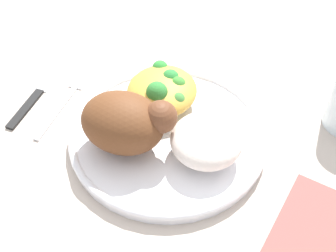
% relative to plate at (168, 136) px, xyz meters
% --- Properties ---
extents(ground_plane, '(2.00, 2.00, 0.00)m').
position_rel_plate_xyz_m(ground_plane, '(0.00, 0.00, -0.01)').
color(ground_plane, '#BEAFA0').
extents(plate, '(0.25, 0.25, 0.02)m').
position_rel_plate_xyz_m(plate, '(0.00, 0.00, 0.00)').
color(plate, white).
rests_on(plate, ground_plane).
extents(roasted_chicken, '(0.12, 0.08, 0.07)m').
position_rel_plate_xyz_m(roasted_chicken, '(-0.04, -0.04, 0.05)').
color(roasted_chicken, brown).
rests_on(roasted_chicken, plate).
extents(rice_pile, '(0.09, 0.09, 0.04)m').
position_rel_plate_xyz_m(rice_pile, '(0.06, -0.02, 0.03)').
color(rice_pile, white).
rests_on(rice_pile, plate).
extents(mac_cheese_with_broccoli, '(0.09, 0.10, 0.05)m').
position_rel_plate_xyz_m(mac_cheese_with_broccoli, '(-0.03, 0.05, 0.03)').
color(mac_cheese_with_broccoli, gold).
rests_on(mac_cheese_with_broccoli, plate).
extents(fork, '(0.02, 0.14, 0.01)m').
position_rel_plate_xyz_m(fork, '(-0.16, 0.02, -0.01)').
color(fork, silver).
rests_on(fork, ground_plane).
extents(knife, '(0.02, 0.19, 0.01)m').
position_rel_plate_xyz_m(knife, '(-0.21, 0.02, -0.01)').
color(knife, black).
rests_on(knife, ground_plane).
extents(napkin, '(0.10, 0.14, 0.00)m').
position_rel_plate_xyz_m(napkin, '(0.19, -0.06, -0.01)').
color(napkin, '#DB4C47').
rests_on(napkin, ground_plane).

